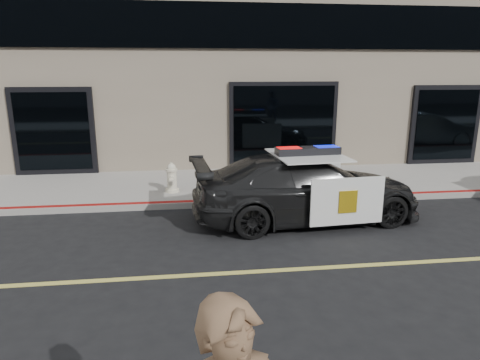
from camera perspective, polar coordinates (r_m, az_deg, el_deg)
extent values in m
plane|color=black|center=(8.20, 23.66, -9.96)|extent=(120.00, 120.00, 0.00)
cube|color=gray|center=(12.69, 11.75, -0.21)|extent=(60.00, 3.50, 0.15)
imported|color=black|center=(9.46, 8.83, -1.04)|extent=(2.77, 5.28, 1.44)
cube|color=white|center=(8.74, 14.13, -2.79)|extent=(1.54, 0.15, 0.96)
cube|color=white|center=(10.57, 9.35, 0.44)|extent=(1.54, 0.15, 0.96)
cube|color=white|center=(9.29, 9.00, 3.32)|extent=(1.57, 1.84, 0.02)
cube|color=gold|center=(8.71, 14.21, -2.85)|extent=(0.39, 0.04, 0.46)
cube|color=black|center=(9.28, 9.02, 3.84)|extent=(1.41, 0.46, 0.17)
cube|color=red|center=(9.14, 6.54, 3.84)|extent=(0.50, 0.35, 0.16)
cube|color=#0C19CC|center=(9.43, 11.43, 3.97)|extent=(0.50, 0.35, 0.16)
cylinder|color=#F2E9C7|center=(11.26, -9.01, -1.36)|extent=(0.35, 0.35, 0.08)
cylinder|color=#F2E9C7|center=(11.19, -9.07, 0.03)|extent=(0.25, 0.25, 0.48)
cylinder|color=#F2E9C7|center=(11.13, -9.12, 1.33)|extent=(0.30, 0.30, 0.06)
sphere|color=#F2E9C7|center=(11.11, -9.13, 1.62)|extent=(0.22, 0.22, 0.22)
cylinder|color=#F2E9C7|center=(11.09, -9.15, 2.11)|extent=(0.07, 0.07, 0.07)
cylinder|color=#F2E9C7|center=(11.33, -9.06, 0.56)|extent=(0.13, 0.12, 0.13)
cylinder|color=#F2E9C7|center=(11.01, -9.10, 0.16)|extent=(0.13, 0.12, 0.13)
cylinder|color=#F2E9C7|center=(11.00, -9.09, -0.22)|extent=(0.16, 0.14, 0.16)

